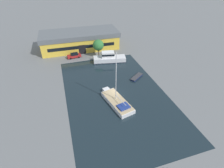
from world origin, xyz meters
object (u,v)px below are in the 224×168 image
object	(u,v)px
warehouse_building	(80,40)
small_dinghy	(137,77)
quay_tree_near_building	(98,45)
parked_car	(74,55)
sailboat_moored	(117,101)
motor_cruiser	(109,58)

from	to	relation	value
warehouse_building	small_dinghy	size ratio (longest dim) A/B	6.17
warehouse_building	quay_tree_near_building	world-z (taller)	warehouse_building
warehouse_building	small_dinghy	world-z (taller)	warehouse_building
quay_tree_near_building	parked_car	size ratio (longest dim) A/B	1.28
parked_car	small_dinghy	distance (m)	22.82
warehouse_building	parked_car	distance (m)	8.50
sailboat_moored	small_dinghy	bearing A→B (deg)	31.61
quay_tree_near_building	sailboat_moored	xyz separation A→B (m)	(-1.77, -24.38, -3.42)
small_dinghy	quay_tree_near_building	bearing A→B (deg)	-12.77
sailboat_moored	warehouse_building	bearing A→B (deg)	82.05
parked_car	small_dinghy	xyz separation A→B (m)	(14.68, -17.47, -0.54)
parked_car	quay_tree_near_building	bearing A→B (deg)	-105.52
parked_car	motor_cruiser	xyz separation A→B (m)	(10.24, -5.99, 0.40)
small_dinghy	motor_cruiser	bearing A→B (deg)	-14.49
warehouse_building	small_dinghy	xyz separation A→B (m)	(11.41, -24.97, -2.81)
warehouse_building	quay_tree_near_building	bearing A→B (deg)	-61.31
warehouse_building	parked_car	bearing A→B (deg)	-112.27
parked_car	sailboat_moored	distance (m)	26.57
warehouse_building	small_dinghy	distance (m)	27.60
sailboat_moored	motor_cruiser	xyz separation A→B (m)	(4.08, 19.85, 0.61)
warehouse_building	quay_tree_near_building	distance (m)	10.15
warehouse_building	motor_cruiser	world-z (taller)	warehouse_building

